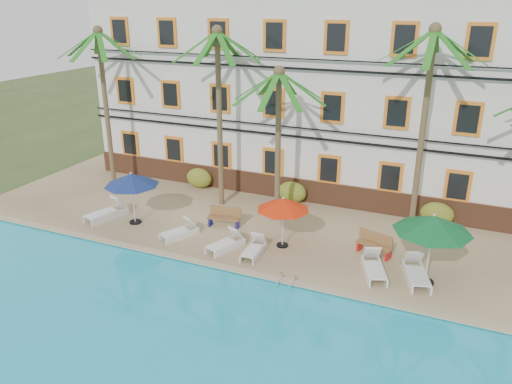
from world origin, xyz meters
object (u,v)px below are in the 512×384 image
at_px(lounger_f, 416,273).
at_px(pool_ladder, 286,283).
at_px(umbrella_red, 283,204).
at_px(lounger_a, 107,212).
at_px(lounger_d, 254,249).
at_px(palm_a, 104,88).
at_px(bench_left, 224,217).
at_px(palm_b, 219,96).
at_px(lounger_c, 226,243).
at_px(palm_d, 426,106).
at_px(umbrella_blue, 131,180).
at_px(lounger_e, 374,267).
at_px(umbrella_green, 433,224).
at_px(palm_c, 278,124).
at_px(bench_right, 375,244).
at_px(lounger_b, 180,231).

distance_m(lounger_f, pool_ladder, 4.86).
bearing_deg(pool_ladder, umbrella_red, 113.44).
relative_size(lounger_a, lounger_d, 1.28).
height_order(palm_a, bench_left, palm_a).
distance_m(lounger_d, lounger_f, 6.37).
bearing_deg(palm_b, umbrella_red, -35.10).
bearing_deg(umbrella_red, lounger_c, -150.37).
xyz_separation_m(palm_b, palm_d, (9.33, 0.47, 0.14)).
bearing_deg(bench_left, lounger_c, -61.25).
relative_size(umbrella_blue, umbrella_red, 1.11).
distance_m(palm_a, umbrella_red, 12.25).
height_order(umbrella_blue, umbrella_red, umbrella_blue).
xyz_separation_m(lounger_d, pool_ladder, (2.00, -1.59, -0.26)).
distance_m(palm_a, pool_ladder, 14.86).
distance_m(palm_d, lounger_e, 7.03).
bearing_deg(lounger_a, umbrella_green, -0.35).
bearing_deg(palm_d, palm_a, -178.31).
xyz_separation_m(palm_c, umbrella_green, (7.12, -3.22, -2.26)).
distance_m(lounger_f, bench_right, 2.31).
height_order(palm_c, lounger_f, palm_c).
height_order(umbrella_green, lounger_f, umbrella_green).
xyz_separation_m(lounger_d, bench_left, (-2.37, 1.98, 0.21)).
relative_size(lounger_c, bench_left, 1.20).
height_order(palm_a, lounger_a, palm_a).
height_order(bench_right, pool_ladder, bench_right).
relative_size(umbrella_green, lounger_a, 1.28).
height_order(palm_b, lounger_c, palm_b).
bearing_deg(lounger_b, bench_left, 53.82).
height_order(lounger_a, lounger_d, lounger_a).
height_order(lounger_f, pool_ladder, lounger_f).
height_order(palm_a, pool_ladder, palm_a).
height_order(palm_d, lounger_c, palm_d).
height_order(umbrella_blue, lounger_f, umbrella_blue).
relative_size(umbrella_blue, bench_left, 1.61).
bearing_deg(umbrella_green, lounger_c, -176.56).
distance_m(palm_a, palm_c, 10.12).
bearing_deg(pool_ladder, bench_right, 54.63).
bearing_deg(umbrella_blue, umbrella_red, 4.13).
relative_size(palm_a, pool_ladder, 11.56).
bearing_deg(bench_right, umbrella_red, -167.48).
xyz_separation_m(lounger_b, bench_left, (1.29, 1.77, 0.21)).
bearing_deg(palm_d, umbrella_green, -76.08).
bearing_deg(palm_c, lounger_b, -133.12).
relative_size(palm_d, lounger_b, 4.95).
relative_size(lounger_a, bench_left, 1.40).
bearing_deg(palm_b, lounger_e, -24.96).
distance_m(palm_c, umbrella_green, 8.13).
bearing_deg(palm_c, palm_b, 168.65).
relative_size(palm_a, lounger_d, 5.04).
height_order(lounger_d, pool_ladder, lounger_d).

